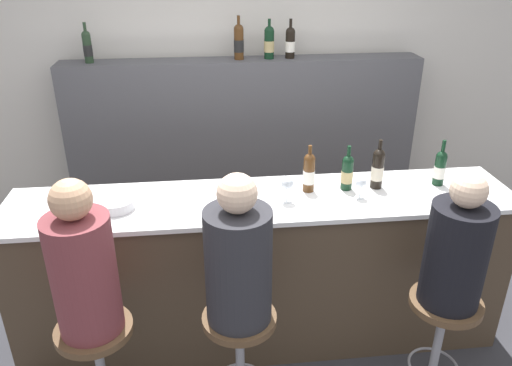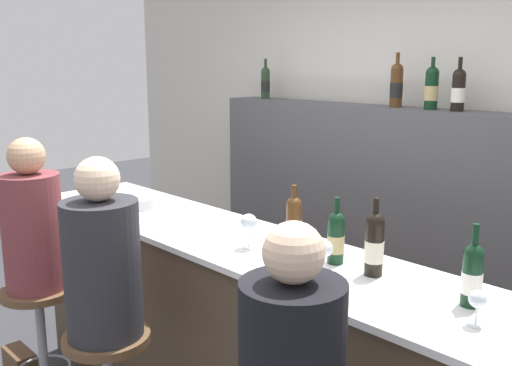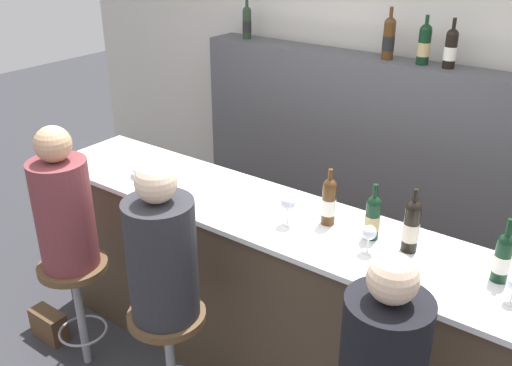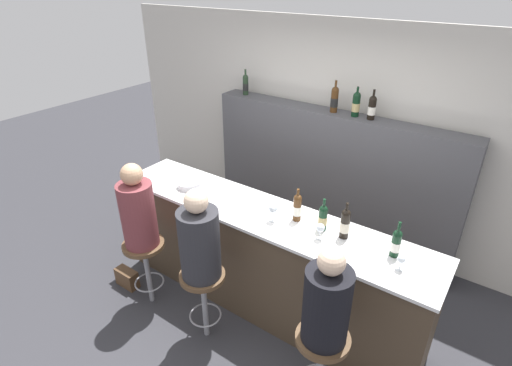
{
  "view_description": "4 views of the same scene",
  "coord_description": "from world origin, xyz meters",
  "px_view_note": "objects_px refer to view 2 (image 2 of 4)",
  "views": [
    {
      "loc": [
        -0.35,
        -2.42,
        2.49
      ],
      "look_at": [
        -0.05,
        0.25,
        1.22
      ],
      "focal_mm": 35.0,
      "sensor_mm": 36.0,
      "label": 1
    },
    {
      "loc": [
        2.0,
        -1.5,
        1.94
      ],
      "look_at": [
        0.14,
        0.27,
        1.4
      ],
      "focal_mm": 40.0,
      "sensor_mm": 36.0,
      "label": 2
    },
    {
      "loc": [
        1.53,
        -1.94,
        2.54
      ],
      "look_at": [
        -0.08,
        0.25,
        1.26
      ],
      "focal_mm": 40.0,
      "sensor_mm": 36.0,
      "label": 3
    },
    {
      "loc": [
        1.69,
        -2.23,
        3.03
      ],
      "look_at": [
        -0.12,
        0.34,
        1.34
      ],
      "focal_mm": 28.0,
      "sensor_mm": 36.0,
      "label": 4
    }
  ],
  "objects_px": {
    "guest_seated_left": "(32,225)",
    "metal_bowl": "(136,203)",
    "bar_stool_left": "(40,314)",
    "wine_bottle_counter_2": "(374,243)",
    "wine_bottle_backbar_2": "(432,88)",
    "wine_glass_1": "(324,250)",
    "wine_bottle_counter_3": "(472,274)",
    "guest_seated_middle": "(102,261)",
    "wine_glass_2": "(478,301)",
    "wine_bottle_counter_1": "(336,237)",
    "wine_bottle_backbar_3": "(458,89)",
    "handbag": "(20,365)",
    "wine_bottle_backbar_1": "(396,85)",
    "bar_stool_middle": "(108,365)",
    "wine_bottle_counter_0": "(294,223)",
    "guest_seated_right": "(292,363)",
    "wine_glass_0": "(249,223)",
    "wine_bottle_backbar_0": "(265,82)"
  },
  "relations": [
    {
      "from": "wine_bottle_backbar_3",
      "to": "wine_glass_2",
      "type": "relative_size",
      "value": 2.53
    },
    {
      "from": "wine_bottle_backbar_3",
      "to": "wine_glass_1",
      "type": "height_order",
      "value": "wine_bottle_backbar_3"
    },
    {
      "from": "wine_bottle_backbar_3",
      "to": "guest_seated_right",
      "type": "xyz_separation_m",
      "value": [
        0.55,
        -2.01,
        -0.73
      ]
    },
    {
      "from": "handbag",
      "to": "wine_bottle_backbar_3",
      "type": "bearing_deg",
      "value": 49.33
    },
    {
      "from": "wine_bottle_backbar_3",
      "to": "wine_bottle_backbar_1",
      "type": "bearing_deg",
      "value": 180.0
    },
    {
      "from": "wine_glass_2",
      "to": "wine_bottle_backbar_3",
      "type": "bearing_deg",
      "value": 120.67
    },
    {
      "from": "wine_bottle_counter_0",
      "to": "bar_stool_middle",
      "type": "bearing_deg",
      "value": -125.35
    },
    {
      "from": "wine_bottle_backbar_3",
      "to": "guest_seated_right",
      "type": "relative_size",
      "value": 0.4
    },
    {
      "from": "metal_bowl",
      "to": "wine_bottle_counter_0",
      "type": "bearing_deg",
      "value": 5.23
    },
    {
      "from": "wine_glass_2",
      "to": "metal_bowl",
      "type": "height_order",
      "value": "wine_glass_2"
    },
    {
      "from": "wine_bottle_counter_0",
      "to": "wine_bottle_counter_3",
      "type": "xyz_separation_m",
      "value": [
        0.86,
        0.0,
        -0.01
      ]
    },
    {
      "from": "wine_bottle_counter_2",
      "to": "wine_bottle_counter_3",
      "type": "xyz_separation_m",
      "value": [
        0.42,
        0.0,
        -0.02
      ]
    },
    {
      "from": "wine_bottle_backbar_0",
      "to": "wine_glass_2",
      "type": "bearing_deg",
      "value": -30.32
    },
    {
      "from": "metal_bowl",
      "to": "bar_stool_left",
      "type": "bearing_deg",
      "value": -96.84
    },
    {
      "from": "wine_bottle_counter_1",
      "to": "bar_stool_middle",
      "type": "bearing_deg",
      "value": -136.59
    },
    {
      "from": "wine_bottle_backbar_1",
      "to": "wine_glass_2",
      "type": "height_order",
      "value": "wine_bottle_backbar_1"
    },
    {
      "from": "wine_bottle_counter_1",
      "to": "wine_glass_2",
      "type": "xyz_separation_m",
      "value": [
        0.7,
        -0.13,
        -0.03
      ]
    },
    {
      "from": "wine_bottle_counter_3",
      "to": "guest_seated_middle",
      "type": "relative_size",
      "value": 0.37
    },
    {
      "from": "wine_bottle_counter_2",
      "to": "wine_glass_2",
      "type": "xyz_separation_m",
      "value": [
        0.5,
        -0.13,
        -0.05
      ]
    },
    {
      "from": "guest_seated_middle",
      "to": "handbag",
      "type": "xyz_separation_m",
      "value": [
        -1.13,
        -0.0,
        -0.98
      ]
    },
    {
      "from": "wine_bottle_counter_0",
      "to": "guest_seated_left",
      "type": "height_order",
      "value": "guest_seated_left"
    },
    {
      "from": "wine_bottle_backbar_3",
      "to": "wine_glass_2",
      "type": "height_order",
      "value": "wine_bottle_backbar_3"
    },
    {
      "from": "wine_bottle_counter_1",
      "to": "wine_glass_1",
      "type": "bearing_deg",
      "value": -70.61
    },
    {
      "from": "guest_seated_middle",
      "to": "wine_glass_1",
      "type": "bearing_deg",
      "value": 35.8
    },
    {
      "from": "wine_bottle_backbar_3",
      "to": "wine_bottle_counter_2",
      "type": "bearing_deg",
      "value": -74.95
    },
    {
      "from": "wine_bottle_counter_3",
      "to": "guest_seated_middle",
      "type": "distance_m",
      "value": 1.54
    },
    {
      "from": "wine_glass_2",
      "to": "handbag",
      "type": "distance_m",
      "value": 2.85
    },
    {
      "from": "wine_bottle_backbar_1",
      "to": "wine_bottle_backbar_0",
      "type": "bearing_deg",
      "value": 180.0
    },
    {
      "from": "wine_bottle_counter_1",
      "to": "metal_bowl",
      "type": "bearing_deg",
      "value": -175.67
    },
    {
      "from": "wine_bottle_counter_0",
      "to": "metal_bowl",
      "type": "bearing_deg",
      "value": -174.77
    },
    {
      "from": "wine_bottle_counter_3",
      "to": "wine_glass_0",
      "type": "distance_m",
      "value": 1.03
    },
    {
      "from": "wine_bottle_backbar_2",
      "to": "wine_glass_1",
      "type": "relative_size",
      "value": 2.18
    },
    {
      "from": "wine_bottle_counter_1",
      "to": "wine_bottle_counter_0",
      "type": "bearing_deg",
      "value": -180.0
    },
    {
      "from": "wine_bottle_backbar_1",
      "to": "metal_bowl",
      "type": "relative_size",
      "value": 1.46
    },
    {
      "from": "wine_bottle_backbar_0",
      "to": "wine_bottle_backbar_2",
      "type": "bearing_deg",
      "value": 0.0
    },
    {
      "from": "wine_bottle_backbar_2",
      "to": "wine_bottle_counter_2",
      "type": "bearing_deg",
      "value": -68.12
    },
    {
      "from": "wine_bottle_counter_1",
      "to": "wine_bottle_counter_2",
      "type": "height_order",
      "value": "wine_bottle_counter_2"
    },
    {
      "from": "wine_glass_2",
      "to": "bar_stool_left",
      "type": "bearing_deg",
      "value": -165.38
    },
    {
      "from": "wine_bottle_counter_1",
      "to": "wine_bottle_backbar_3",
      "type": "bearing_deg",
      "value": 96.71
    },
    {
      "from": "guest_seated_left",
      "to": "metal_bowl",
      "type": "bearing_deg",
      "value": 83.16
    },
    {
      "from": "wine_glass_1",
      "to": "wine_bottle_backbar_0",
      "type": "bearing_deg",
      "value": 141.48
    },
    {
      "from": "wine_glass_2",
      "to": "guest_seated_right",
      "type": "distance_m",
      "value": 0.66
    },
    {
      "from": "wine_bottle_counter_2",
      "to": "metal_bowl",
      "type": "height_order",
      "value": "wine_bottle_counter_2"
    },
    {
      "from": "handbag",
      "to": "bar_stool_left",
      "type": "bearing_deg",
      "value": 0.0
    },
    {
      "from": "wine_bottle_counter_2",
      "to": "wine_glass_0",
      "type": "distance_m",
      "value": 0.62
    },
    {
      "from": "wine_bottle_backbar_2",
      "to": "wine_glass_1",
      "type": "distance_m",
      "value": 1.6
    },
    {
      "from": "wine_bottle_backbar_2",
      "to": "metal_bowl",
      "type": "bearing_deg",
      "value": -128.04
    },
    {
      "from": "wine_bottle_backbar_1",
      "to": "bar_stool_middle",
      "type": "height_order",
      "value": "wine_bottle_backbar_1"
    },
    {
      "from": "wine_glass_1",
      "to": "metal_bowl",
      "type": "distance_m",
      "value": 1.48
    },
    {
      "from": "bar_stool_left",
      "to": "bar_stool_middle",
      "type": "relative_size",
      "value": 1.0
    }
  ]
}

